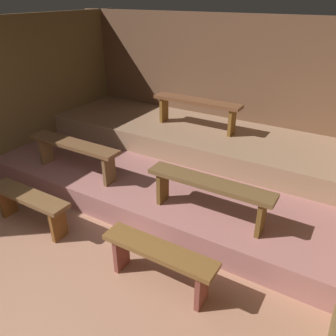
{
  "coord_description": "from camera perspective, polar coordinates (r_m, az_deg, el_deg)",
  "views": [
    {
      "loc": [
        2.25,
        -1.01,
        2.58
      ],
      "look_at": [
        0.22,
        2.36,
        0.52
      ],
      "focal_mm": 36.01,
      "sensor_mm": 36.0,
      "label": 1
    }
  ],
  "objects": [
    {
      "name": "ground",
      "position": [
        4.69,
        -3.58,
        -6.36
      ],
      "size": [
        5.69,
        5.13,
        0.08
      ],
      "primitive_type": "cube",
      "color": "#9B6B52"
    },
    {
      "name": "wall_back",
      "position": [
        5.99,
        8.29,
        13.57
      ],
      "size": [
        5.69,
        0.06,
        2.3
      ],
      "primitive_type": "cube",
      "color": "brown",
      "rests_on": "ground"
    },
    {
      "name": "wall_left",
      "position": [
        5.87,
        -24.79,
        11.06
      ],
      "size": [
        0.06,
        5.13,
        2.3
      ],
      "primitive_type": "cube",
      "color": "brown",
      "rests_on": "ground"
    },
    {
      "name": "platform_lower",
      "position": [
        5.14,
        1.16,
        -0.44
      ],
      "size": [
        4.89,
        2.79,
        0.32
      ],
      "primitive_type": "cube",
      "color": "#9C635E",
      "rests_on": "ground"
    },
    {
      "name": "platform_middle",
      "position": [
        5.54,
        4.65,
        5.23
      ],
      "size": [
        4.89,
        1.46,
        0.32
      ],
      "primitive_type": "cube",
      "color": "#967257",
      "rests_on": "platform_lower"
    },
    {
      "name": "bench_floor_left",
      "position": [
        4.37,
        -22.44,
        -5.29
      ],
      "size": [
        1.16,
        0.26,
        0.46
      ],
      "color": "brown",
      "rests_on": "ground"
    },
    {
      "name": "bench_floor_right",
      "position": [
        3.3,
        -1.57,
        -14.81
      ],
      "size": [
        1.16,
        0.26,
        0.46
      ],
      "color": "brown",
      "rests_on": "ground"
    },
    {
      "name": "bench_lower_left",
      "position": [
        4.77,
        -15.63,
        3.14
      ],
      "size": [
        1.44,
        0.26,
        0.46
      ],
      "color": "brown",
      "rests_on": "platform_lower"
    },
    {
      "name": "bench_lower_right",
      "position": [
        3.7,
        6.99,
        -3.45
      ],
      "size": [
        1.44,
        0.26,
        0.46
      ],
      "color": "brown",
      "rests_on": "platform_lower"
    },
    {
      "name": "bench_middle_center",
      "position": [
        5.39,
        4.86,
        10.47
      ],
      "size": [
        1.45,
        0.26,
        0.46
      ],
      "color": "brown",
      "rests_on": "platform_middle"
    }
  ]
}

